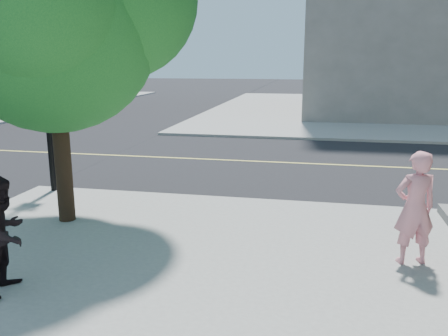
# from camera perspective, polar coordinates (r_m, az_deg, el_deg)

# --- Properties ---
(ground) EXTENTS (140.00, 140.00, 0.00)m
(ground) POSITION_cam_1_polar(r_m,az_deg,el_deg) (12.29, -17.60, -2.86)
(ground) COLOR black
(ground) RESTS_ON ground
(road_ew) EXTENTS (140.00, 9.00, 0.01)m
(road_ew) POSITION_cam_1_polar(r_m,az_deg,el_deg) (16.25, -9.99, 1.37)
(road_ew) COLOR black
(road_ew) RESTS_ON ground
(sidewalk_ne) EXTENTS (29.00, 25.00, 0.12)m
(sidewalk_ne) POSITION_cam_1_polar(r_m,az_deg,el_deg) (32.85, 25.00, 6.29)
(sidewalk_ne) COLOR gray
(sidewalk_ne) RESTS_ON ground
(man_on_phone) EXTENTS (0.75, 0.60, 1.79)m
(man_on_phone) POSITION_cam_1_polar(r_m,az_deg,el_deg) (7.79, 22.17, -4.53)
(man_on_phone) COLOR pink
(man_on_phone) RESTS_ON sidewalk_se
(pedestrian) EXTENTS (0.68, 0.83, 1.61)m
(pedestrian) POSITION_cam_1_polar(r_m,az_deg,el_deg) (7.09, -25.12, -7.28)
(pedestrian) COLOR black
(pedestrian) RESTS_ON sidewalk_se
(street_tree) EXTENTS (4.86, 4.42, 6.46)m
(street_tree) POSITION_cam_1_polar(r_m,az_deg,el_deg) (9.44, -19.74, 18.69)
(street_tree) COLOR black
(street_tree) RESTS_ON sidewalk_se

